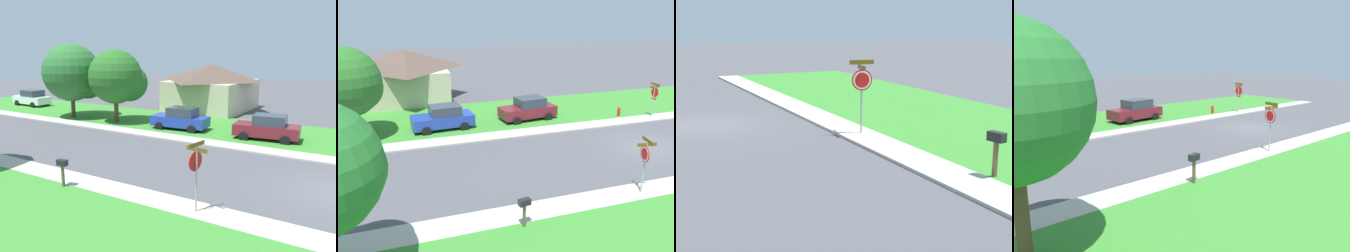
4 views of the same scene
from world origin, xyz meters
TOP-DOWN VIEW (x-y plane):
  - ground_plane at (0.00, 0.00)m, footprint 120.00×120.00m
  - sidewalk_east at (4.70, 12.00)m, footprint 1.40×56.00m
  - lawn_east at (9.40, 12.00)m, footprint 8.00×56.00m
  - sidewalk_west at (-4.70, 12.00)m, footprint 1.40×56.00m
  - stop_sign_near_corner at (4.87, -4.35)m, footprint 0.92×0.92m
  - stop_sign_far_corner at (-4.83, 4.34)m, footprint 0.91×0.91m
  - car_maroon_behind_trees at (7.48, 5.09)m, footprint 2.37×4.46m
  - car_blue_driveway_right at (7.25, 11.65)m, footprint 2.28×4.42m
  - tree_sidewalk_far at (7.18, 17.47)m, footprint 4.79×4.46m
  - house_right_setback at (17.19, 13.56)m, footprint 9.18×8.01m
  - fire_hydrant at (5.86, -2.01)m, footprint 0.38×0.22m
  - mailbox at (-5.61, 10.48)m, footprint 0.31×0.51m

SIDE VIEW (x-z plane):
  - ground_plane at x=0.00m, z-range 0.00..0.00m
  - lawn_east at x=9.40m, z-range 0.00..0.08m
  - sidewalk_east at x=4.70m, z-range 0.00..0.10m
  - sidewalk_west at x=-4.70m, z-range 0.00..0.10m
  - fire_hydrant at x=5.86m, z-range 0.02..0.85m
  - car_maroon_behind_trees at x=7.48m, z-range -0.01..1.75m
  - car_blue_driveway_right at x=7.25m, z-range -0.01..1.75m
  - mailbox at x=-5.61m, z-range 0.35..1.66m
  - stop_sign_near_corner at x=4.87m, z-range 0.49..3.26m
  - stop_sign_far_corner at x=-4.83m, z-range 0.50..3.27m
  - house_right_setback at x=17.19m, z-range 0.08..4.68m
  - tree_sidewalk_far at x=7.18m, z-range 0.66..6.75m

